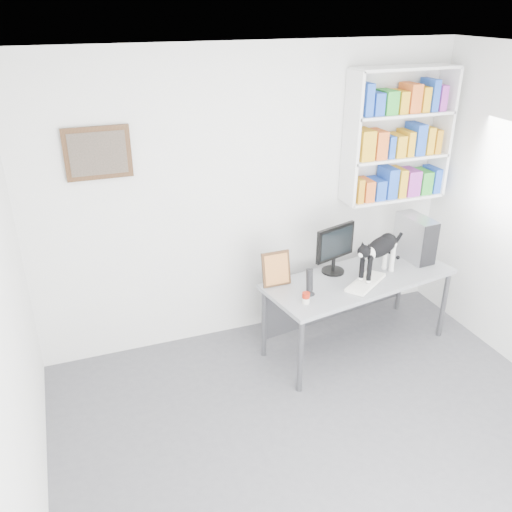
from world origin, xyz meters
name	(u,v)px	position (x,y,z in m)	size (l,w,h in m)	color
room	(366,303)	(0.00, 0.00, 1.35)	(4.01, 4.01, 2.70)	#56565B
bookshelf	(398,135)	(1.40, 1.85, 1.85)	(1.03, 0.28, 1.24)	silver
wall_art	(98,153)	(-1.30, 1.97, 1.90)	(0.52, 0.04, 0.42)	#4B2D18
desk	(357,312)	(0.79, 1.33, 0.37)	(1.76, 0.68, 0.73)	gray
monitor	(334,249)	(0.61, 1.50, 0.96)	(0.44, 0.21, 0.46)	black
keyboard	(366,282)	(0.77, 1.19, 0.75)	(0.46, 0.18, 0.04)	white
pc_tower	(415,238)	(1.48, 1.51, 0.94)	(0.19, 0.42, 0.42)	#B0B0B5
speaker	(309,281)	(0.23, 1.21, 0.85)	(0.10, 0.10, 0.24)	black
leaning_print	(276,268)	(0.03, 1.46, 0.89)	(0.26, 0.10, 0.32)	#4B2D18
soup_can	(306,298)	(0.14, 1.08, 0.78)	(0.06, 0.06, 0.10)	#9F1E0D
cat	(379,257)	(0.94, 1.28, 0.93)	(0.64, 0.17, 0.40)	black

